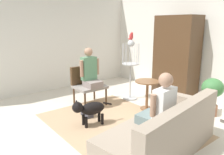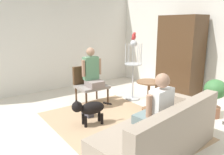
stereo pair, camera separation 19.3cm
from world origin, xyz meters
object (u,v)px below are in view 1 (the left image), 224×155
armoire_cabinet (176,57)px  handbag (87,112)px  couch (163,134)px  person_on_armchair (90,71)px  bird_cage_stand (131,67)px  dog (90,109)px  armchair (87,82)px  parrot (131,36)px  person_on_couch (160,106)px  potted_plant (212,92)px  round_end_table (147,90)px

armoire_cabinet → handbag: bearing=-97.1°
couch → armoire_cabinet: armoire_cabinet is taller
person_on_armchair → handbag: (0.51, -0.43, -0.73)m
bird_cage_stand → handbag: bearing=-79.9°
handbag → dog: bearing=-25.1°
bird_cage_stand → armchair: bearing=-110.7°
armchair → parrot: size_ratio=4.86×
armoire_cabinet → person_on_armchair: bearing=-111.5°
dog → bird_cage_stand: size_ratio=0.53×
armchair → person_on_armchair: person_on_armchair is taller
dog → parrot: bearing=111.5°
couch → person_on_armchair: person_on_armchair is taller
dog → handbag: size_ratio=2.73×
bird_cage_stand → parrot: (0.00, 0.00, 0.77)m
dog → parrot: 2.18m
armchair → person_on_couch: (2.43, -0.28, 0.19)m
parrot → potted_plant: (1.83, 0.60, -1.08)m
person_on_couch → potted_plant: (-0.21, 1.92, -0.22)m
person_on_couch → handbag: person_on_couch is taller
person_on_armchair → parrot: 1.31m
couch → armoire_cabinet: (-1.51, 2.33, 0.75)m
bird_cage_stand → parrot: 0.77m
armoire_cabinet → handbag: armoire_cabinet is taller
parrot → bird_cage_stand: bearing=180.0°
armoire_cabinet → couch: bearing=-57.1°
armchair → bird_cage_stand: size_ratio=0.60×
dog → bird_cage_stand: bird_cage_stand is taller
potted_plant → handbag: (-1.57, -2.08, -0.41)m
person_on_armchair → bird_cage_stand: 1.07m
parrot → potted_plant: bearing=18.3°
round_end_table → bird_cage_stand: bearing=165.2°
person_on_armchair → dog: bearing=-34.2°
couch → bird_cage_stand: 2.50m
person_on_couch → parrot: size_ratio=4.37×
potted_plant → armoire_cabinet: (-1.25, 0.44, 0.53)m
armchair → person_on_couch: person_on_couch is taller
couch → round_end_table: size_ratio=3.28×
dog → handbag: 0.49m
couch → armchair: (-2.48, 0.24, 0.25)m
parrot → potted_plant: parrot is taller
person_on_couch → round_end_table: 1.71m
armoire_cabinet → parrot: bearing=-118.7°
potted_plant → round_end_table: bearing=-142.8°
parrot → armchair: bearing=-110.9°
dog → armoire_cabinet: armoire_cabinet is taller
couch → handbag: size_ratio=7.44×
round_end_table → potted_plant: bearing=37.2°
person_on_couch → parrot: parrot is taller
person_on_couch → armoire_cabinet: armoire_cabinet is taller
dog → armoire_cabinet: (-0.08, 2.70, 0.71)m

